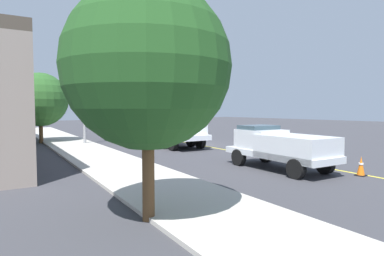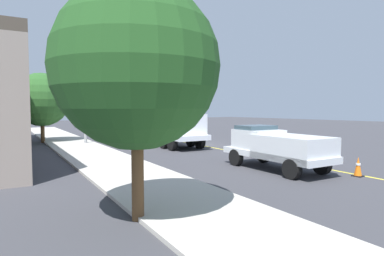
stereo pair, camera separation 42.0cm
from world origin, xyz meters
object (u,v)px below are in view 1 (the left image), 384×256
object	(u,v)px
utility_bucket_truck	(168,125)
traffic_cone_mid_front	(165,135)
service_pickup_truck	(280,146)
traffic_signal_mast	(89,65)
passing_minivan	(170,127)
traffic_cone_leading	(361,166)

from	to	relation	value
utility_bucket_truck	traffic_cone_mid_front	distance (m)	4.97
service_pickup_truck	traffic_signal_mast	world-z (taller)	traffic_signal_mast
utility_bucket_truck	traffic_signal_mast	size ratio (longest dim) A/B	0.94
utility_bucket_truck	passing_minivan	xyz separation A→B (m)	(7.59, -5.16, -0.64)
traffic_cone_leading	traffic_cone_mid_front	xyz separation A→B (m)	(18.87, -1.94, -0.01)
utility_bucket_truck	service_pickup_truck	world-z (taller)	utility_bucket_truck
traffic_cone_leading	traffic_cone_mid_front	distance (m)	18.97
passing_minivan	traffic_cone_mid_front	xyz separation A→B (m)	(-3.41, 2.77, -0.57)
service_pickup_truck	traffic_signal_mast	xyz separation A→B (m)	(14.56, 3.96, 5.09)
passing_minivan	traffic_signal_mast	world-z (taller)	traffic_signal_mast
service_pickup_truck	traffic_cone_leading	world-z (taller)	service_pickup_truck
traffic_cone_mid_front	traffic_signal_mast	distance (m)	9.61
utility_bucket_truck	passing_minivan	bearing A→B (deg)	-34.22
passing_minivan	traffic_cone_mid_front	bearing A→B (deg)	140.90
utility_bucket_truck	traffic_cone_mid_front	xyz separation A→B (m)	(4.18, -2.39, -1.20)
service_pickup_truck	traffic_cone_leading	size ratio (longest dim) A/B	6.80
service_pickup_truck	traffic_cone_leading	bearing A→B (deg)	-151.45
service_pickup_truck	traffic_cone_mid_front	distance (m)	16.25
traffic_cone_mid_front	traffic_signal_mast	xyz separation A→B (m)	(-1.28, 7.56, 5.80)
traffic_cone_leading	traffic_signal_mast	size ratio (longest dim) A/B	0.09
utility_bucket_truck	traffic_signal_mast	world-z (taller)	traffic_signal_mast
utility_bucket_truck	traffic_cone_leading	distance (m)	14.74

